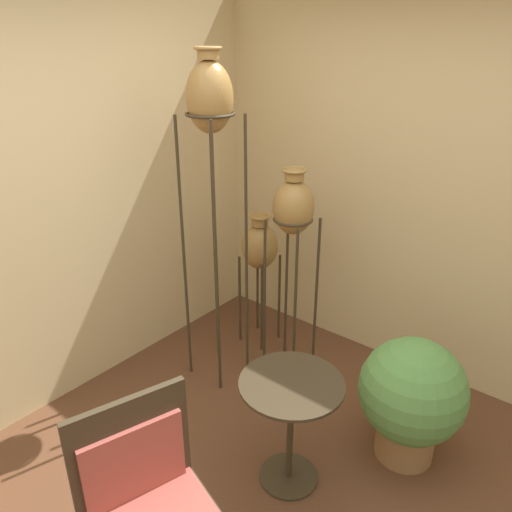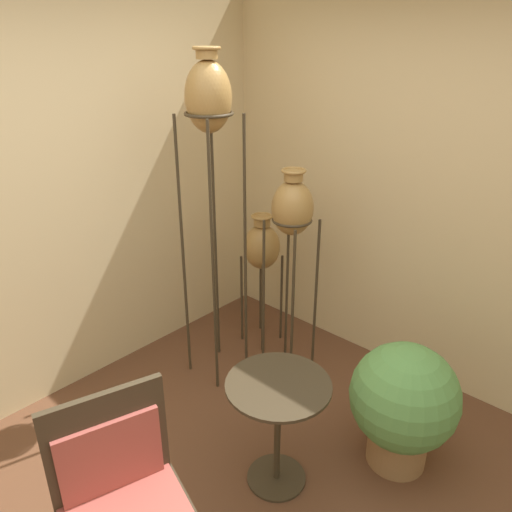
% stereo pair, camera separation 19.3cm
% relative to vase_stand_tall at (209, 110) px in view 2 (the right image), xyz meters
% --- Properties ---
extents(wall_back, '(7.44, 0.06, 2.70)m').
position_rel_vase_stand_tall_xyz_m(wall_back, '(-0.75, 0.67, -0.53)').
color(wall_back, '#D1B784').
rests_on(wall_back, ground_plane).
extents(wall_right, '(0.06, 7.44, 2.70)m').
position_rel_vase_stand_tall_xyz_m(wall_right, '(1.00, -1.08, -0.53)').
color(wall_right, '#D1B784').
rests_on(wall_right, ground_plane).
extents(vase_stand_tall, '(0.32, 0.32, 2.23)m').
position_rel_vase_stand_tall_xyz_m(vase_stand_tall, '(0.00, 0.00, 0.00)').
color(vase_stand_tall, '#382D1E').
rests_on(vase_stand_tall, ground_plane).
extents(vase_stand_medium, '(0.28, 0.28, 1.52)m').
position_rel_vase_stand_tall_xyz_m(vase_stand_medium, '(0.37, -0.37, -0.66)').
color(vase_stand_medium, '#382D1E').
rests_on(vase_stand_medium, ground_plane).
extents(vase_stand_short, '(0.28, 0.28, 1.08)m').
position_rel_vase_stand_tall_xyz_m(vase_stand_short, '(0.52, 0.03, -1.07)').
color(vase_stand_short, '#382D1E').
rests_on(vase_stand_short, ground_plane).
extents(chair, '(0.64, 0.62, 1.03)m').
position_rel_vase_stand_tall_xyz_m(chair, '(-1.40, -0.95, -1.28)').
color(chair, '#382D1E').
rests_on(chair, ground_plane).
extents(side_table, '(0.55, 0.55, 0.66)m').
position_rel_vase_stand_tall_xyz_m(side_table, '(-0.48, -0.98, -1.40)').
color(side_table, '#382D1E').
rests_on(side_table, ground_plane).
extents(potted_plant, '(0.61, 0.61, 0.77)m').
position_rel_vase_stand_tall_xyz_m(potted_plant, '(0.10, -1.41, -1.46)').
color(potted_plant, olive).
rests_on(potted_plant, ground_plane).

